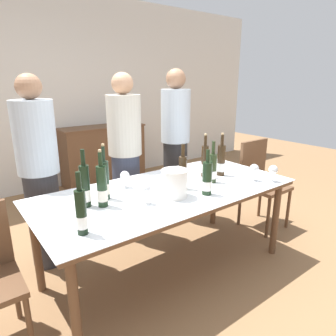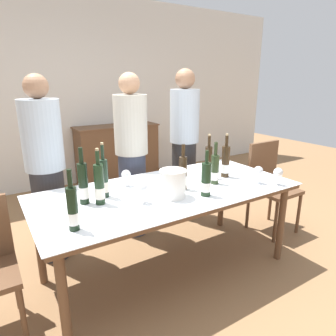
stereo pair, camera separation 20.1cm
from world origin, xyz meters
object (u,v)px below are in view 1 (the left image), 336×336
object	(u,v)px
wine_glass_2	(146,189)
person_guest_right	(175,145)
wine_bottle_0	(105,181)
wine_bottle_8	(205,162)
dining_table	(168,197)
person_guest_left	(125,158)
wine_bottle_2	(81,213)
wine_glass_1	(273,170)
wine_glass_0	(254,169)
wine_glass_3	(125,176)
sideboard_cabinet	(103,155)
wine_bottle_7	(85,187)
wine_bottle_4	(207,179)
wine_bottle_3	(183,173)
ice_bucket	(175,183)
wine_bottle_1	(213,169)
chair_right_end	(260,178)
wine_bottle_6	(102,187)
person_host	(40,175)
wine_bottle_5	(221,161)

from	to	relation	value
wine_glass_2	person_guest_right	distance (m)	1.44
wine_bottle_0	wine_bottle_8	size ratio (longest dim) A/B	1.05
dining_table	person_guest_left	xyz separation A→B (m)	(0.05, 0.77, 0.15)
wine_bottle_2	wine_glass_1	bearing A→B (deg)	-3.97
wine_glass_0	wine_glass_3	distance (m)	1.11
wine_bottle_2	sideboard_cabinet	bearing A→B (deg)	62.61
sideboard_cabinet	wine_bottle_7	size ratio (longest dim) A/B	3.19
wine_bottle_8	wine_glass_1	xyz separation A→B (m)	(0.37, -0.46, -0.03)
wine_bottle_4	wine_glass_3	xyz separation A→B (m)	(-0.42, 0.52, -0.03)
wine_bottle_3	wine_glass_3	size ratio (longest dim) A/B	2.65
person_guest_left	ice_bucket	bearing A→B (deg)	-96.42
wine_bottle_1	wine_bottle_8	xyz separation A→B (m)	(0.06, 0.16, 0.02)
dining_table	wine_bottle_2	size ratio (longest dim) A/B	5.63
wine_bottle_2	chair_right_end	world-z (taller)	wine_bottle_2
wine_bottle_4	wine_glass_2	bearing A→B (deg)	164.71
sideboard_cabinet	wine_bottle_2	distance (m)	3.12
wine_bottle_8	wine_bottle_6	bearing A→B (deg)	-176.84
wine_bottle_0	person_host	world-z (taller)	person_host
wine_bottle_0	wine_bottle_5	world-z (taller)	wine_bottle_0
chair_right_end	person_guest_right	xyz separation A→B (m)	(-0.59, 0.76, 0.31)
wine_bottle_6	wine_bottle_8	world-z (taller)	wine_bottle_6
wine_bottle_4	wine_bottle_6	size ratio (longest dim) A/B	0.87
wine_bottle_6	wine_glass_3	world-z (taller)	wine_bottle_6
wine_bottle_6	person_host	world-z (taller)	person_host
sideboard_cabinet	chair_right_end	world-z (taller)	chair_right_end
wine_bottle_1	wine_bottle_3	size ratio (longest dim) A/B	0.97
wine_glass_1	chair_right_end	bearing A→B (deg)	43.55
ice_bucket	wine_bottle_1	distance (m)	0.47
chair_right_end	person_guest_left	distance (m)	1.49
wine_glass_0	wine_glass_1	world-z (taller)	wine_glass_0
wine_bottle_8	wine_glass_2	size ratio (longest dim) A/B	2.57
wine_bottle_4	chair_right_end	world-z (taller)	wine_bottle_4
ice_bucket	wine_glass_3	xyz separation A→B (m)	(-0.20, 0.40, -0.02)
wine_bottle_0	wine_bottle_7	distance (m)	0.17
wine_glass_2	wine_bottle_7	bearing A→B (deg)	148.90
dining_table	wine_bottle_4	xyz separation A→B (m)	(0.17, -0.26, 0.18)
wine_glass_0	wine_glass_2	size ratio (longest dim) A/B	0.97
wine_bottle_6	wine_glass_3	size ratio (longest dim) A/B	2.90
ice_bucket	wine_glass_1	size ratio (longest dim) A/B	1.43
sideboard_cabinet	wine_bottle_0	xyz separation A→B (m)	(-1.08, -2.34, 0.43)
wine_bottle_8	person_host	distance (m)	1.42
chair_right_end	person_guest_right	distance (m)	1.01
wine_bottle_0	wine_bottle_2	size ratio (longest dim) A/B	1.12
wine_bottle_7	wine_glass_2	size ratio (longest dim) A/B	2.65
wine_bottle_8	chair_right_end	distance (m)	0.93
person_guest_left	person_guest_right	world-z (taller)	person_guest_right
wine_bottle_3	wine_bottle_7	bearing A→B (deg)	169.97
wine_bottle_7	wine_bottle_5	bearing A→B (deg)	-3.35
sideboard_cabinet	wine_bottle_0	bearing A→B (deg)	-114.77
wine_bottle_6	wine_bottle_5	bearing A→B (deg)	-0.36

